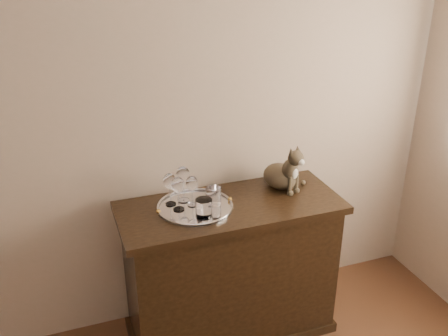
# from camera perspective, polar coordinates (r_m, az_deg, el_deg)

# --- Properties ---
(wall_back) EXTENTS (4.00, 0.10, 2.70)m
(wall_back) POSITION_cam_1_polar(r_m,az_deg,el_deg) (2.62, -14.10, 6.54)
(wall_back) COLOR tan
(wall_back) RESTS_ON ground
(sideboard) EXTENTS (1.20, 0.50, 0.85)m
(sideboard) POSITION_cam_1_polar(r_m,az_deg,el_deg) (2.89, 0.73, -11.59)
(sideboard) COLOR black
(sideboard) RESTS_ON ground
(tray) EXTENTS (0.40, 0.40, 0.01)m
(tray) POSITION_cam_1_polar(r_m,az_deg,el_deg) (2.62, -3.32, -4.52)
(tray) COLOR silver
(tray) RESTS_ON sideboard
(wine_glass_a) EXTENTS (0.07, 0.07, 0.18)m
(wine_glass_a) POSITION_cam_1_polar(r_m,az_deg,el_deg) (2.61, -6.19, -2.42)
(wine_glass_a) COLOR silver
(wine_glass_a) RESTS_ON tray
(wine_glass_b) EXTENTS (0.08, 0.08, 0.20)m
(wine_glass_b) POSITION_cam_1_polar(r_m,az_deg,el_deg) (2.64, -4.69, -1.83)
(wine_glass_b) COLOR white
(wine_glass_b) RESTS_ON tray
(wine_glass_c) EXTENTS (0.07, 0.07, 0.19)m
(wine_glass_c) POSITION_cam_1_polar(r_m,az_deg,el_deg) (2.56, -5.26, -2.92)
(wine_glass_c) COLOR white
(wine_glass_c) RESTS_ON tray
(wine_glass_d) EXTENTS (0.06, 0.06, 0.17)m
(wine_glass_d) POSITION_cam_1_polar(r_m,az_deg,el_deg) (2.60, -3.67, -2.62)
(wine_glass_d) COLOR silver
(wine_glass_d) RESTS_ON tray
(tumbler_b) EXTENTS (0.09, 0.09, 0.10)m
(tumbler_b) POSITION_cam_1_polar(r_m,az_deg,el_deg) (2.51, -2.32, -4.61)
(tumbler_b) COLOR silver
(tumbler_b) RESTS_ON tray
(tumbler_c) EXTENTS (0.08, 0.08, 0.09)m
(tumbler_c) POSITION_cam_1_polar(r_m,az_deg,el_deg) (2.63, -1.22, -3.20)
(tumbler_c) COLOR white
(tumbler_c) RESTS_ON tray
(cat) EXTENTS (0.34, 0.33, 0.28)m
(cat) POSITION_cam_1_polar(r_m,az_deg,el_deg) (2.80, 6.54, 0.35)
(cat) COLOR #493A2B
(cat) RESTS_ON sideboard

